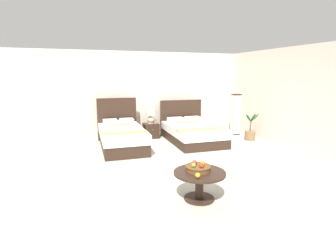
{
  "coord_description": "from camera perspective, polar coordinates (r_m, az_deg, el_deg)",
  "views": [
    {
      "loc": [
        -2.19,
        -5.52,
        1.97
      ],
      "look_at": [
        -0.12,
        0.47,
        0.75
      ],
      "focal_mm": 28.92,
      "sensor_mm": 36.0,
      "label": 1
    }
  ],
  "objects": [
    {
      "name": "nightstand",
      "position": [
        8.5,
        -3.6,
        -0.99
      ],
      "size": [
        0.45,
        0.43,
        0.46
      ],
      "color": "#332219",
      "rests_on": "ground"
    },
    {
      "name": "loose_apple",
      "position": [
        4.08,
        6.28,
        -10.33
      ],
      "size": [
        0.08,
        0.08,
        0.08
      ],
      "color": "gold",
      "rests_on": "coffee_table"
    },
    {
      "name": "bed_near_window",
      "position": [
        7.45,
        -9.72,
        -2.17
      ],
      "size": [
        1.22,
        2.17,
        1.27
      ],
      "color": "#332219",
      "rests_on": "ground"
    },
    {
      "name": "coffee_table",
      "position": [
        4.39,
        6.65,
        -11.16
      ],
      "size": [
        0.82,
        0.82,
        0.46
      ],
      "color": "#332219",
      "rests_on": "ground"
    },
    {
      "name": "wall_back",
      "position": [
        8.83,
        -4.7,
        6.7
      ],
      "size": [
        10.03,
        0.12,
        2.67
      ],
      "primitive_type": "cube",
      "color": "silver",
      "rests_on": "ground"
    },
    {
      "name": "floor_lamp_corner",
      "position": [
        9.18,
        14.05,
        2.39
      ],
      "size": [
        0.26,
        0.26,
        1.34
      ],
      "color": "black",
      "rests_on": "ground"
    },
    {
      "name": "fruit_bowl",
      "position": [
        4.37,
        6.35,
        -8.68
      ],
      "size": [
        0.41,
        0.41,
        0.15
      ],
      "color": "brown",
      "rests_on": "coffee_table"
    },
    {
      "name": "bed_near_corner",
      "position": [
        8.05,
        5.1,
        -1.31
      ],
      "size": [
        1.45,
        2.21,
        1.15
      ],
      "color": "#332219",
      "rests_on": "ground"
    },
    {
      "name": "table_lamp",
      "position": [
        8.43,
        -3.67,
        2.35
      ],
      "size": [
        0.32,
        0.32,
        0.45
      ],
      "color": "beige",
      "rests_on": "nightstand"
    },
    {
      "name": "ground_plane",
      "position": [
        6.26,
        2.46,
        -7.59
      ],
      "size": [
        10.03,
        9.62,
        0.02
      ],
      "primitive_type": "cube",
      "color": "beige"
    },
    {
      "name": "vase",
      "position": [
        8.45,
        -2.66,
        0.98
      ],
      "size": [
        0.09,
        0.09,
        0.14
      ],
      "color": "gray",
      "rests_on": "nightstand"
    },
    {
      "name": "wall_side_right",
      "position": [
        8.05,
        23.35,
        5.45
      ],
      "size": [
        0.12,
        5.22,
        2.67
      ],
      "primitive_type": "cube",
      "color": "beige",
      "rests_on": "ground"
    },
    {
      "name": "potted_palm",
      "position": [
        8.57,
        16.92,
        -1.43
      ],
      "size": [
        0.47,
        0.46,
        0.85
      ],
      "color": "brown",
      "rests_on": "ground"
    }
  ]
}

